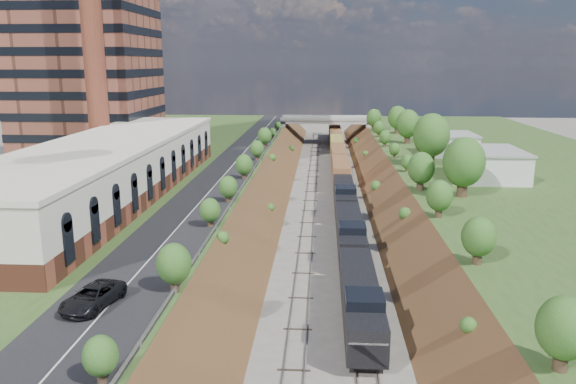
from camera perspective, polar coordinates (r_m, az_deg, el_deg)
name	(u,v)px	position (r m, az deg, el deg)	size (l,w,h in m)	color
platform_left	(130,179)	(98.03, -15.74, 1.28)	(44.00, 180.00, 5.00)	#315121
platform_right	(532,184)	(98.53, 23.50, 0.74)	(44.00, 180.00, 5.00)	#315121
embankment_left	(260,195)	(93.68, -2.83, -0.34)	(7.07, 180.00, 7.07)	brown
embankment_right	(393,197)	(93.86, 10.64, -0.53)	(7.07, 180.00, 7.07)	brown
rail_left_track	(311,196)	(93.12, 2.32, -0.36)	(1.58, 180.00, 0.18)	gray
rail_right_track	(342,196)	(93.16, 5.51, -0.40)	(1.58, 180.00, 0.18)	gray
road	(233,165)	(93.25, -5.62, 2.72)	(8.00, 180.00, 0.10)	black
guardrail	(257,163)	(92.41, -3.13, 2.99)	(0.10, 171.00, 0.70)	#99999E
commercial_building	(108,168)	(74.94, -17.85, 2.30)	(14.30, 62.30, 7.00)	brown
smokestack	(93,40)	(93.52, -19.22, 14.39)	(3.20, 3.20, 40.00)	brown
overpass	(326,126)	(153.48, 3.84, 6.76)	(24.50, 8.30, 7.40)	gray
white_building_near	(488,165)	(87.29, 19.65, 2.61)	(9.00, 12.00, 4.00)	silver
white_building_far	(451,145)	(108.25, 16.24, 4.64)	(8.00, 10.00, 3.60)	silver
tree_right_large	(464,163)	(73.79, 17.44, 2.87)	(5.25, 5.25, 7.61)	#473323
tree_left_crest	(205,220)	(53.78, -8.45, -2.88)	(2.45, 2.45, 3.55)	#473323
freight_train	(340,165)	(107.47, 5.29, 2.74)	(2.97, 135.62, 4.55)	black
suv	(93,297)	(41.71, -19.24, -10.01)	(2.49, 5.39, 1.50)	black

